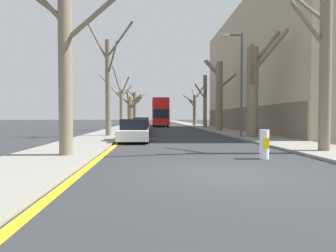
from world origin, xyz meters
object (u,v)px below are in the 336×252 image
object	(u,v)px
street_tree_left_3	(130,109)
street_tree_right_1	(254,87)
street_tree_left_1	(108,83)
parked_car_2	(141,125)
street_tree_right_0	(323,67)
street_tree_right_3	(205,100)
traffic_bollard	(264,144)
street_tree_right_4	(195,108)
parked_car_1	(138,128)
street_tree_left_2	(121,103)
street_tree_left_0	(63,48)
street_tree_right_2	(219,94)
parked_car_3	(142,124)
street_tree_left_4	(135,107)
double_decker_bus	(160,111)
parked_car_0	(134,131)
lamp_post	(240,79)

from	to	relation	value
street_tree_left_3	street_tree_right_1	bearing A→B (deg)	-67.80
street_tree_left_1	parked_car_2	world-z (taller)	street_tree_left_1
street_tree_left_3	street_tree_right_0	size ratio (longest dim) A/B	0.65
street_tree_right_3	traffic_bollard	distance (m)	29.85
street_tree_right_4	parked_car_1	distance (m)	26.76
street_tree_left_2	street_tree_right_4	world-z (taller)	street_tree_left_2
street_tree_left_1	street_tree_right_3	xyz separation A→B (m)	(10.51, 17.20, -0.28)
street_tree_right_1	parked_car_1	size ratio (longest dim) A/B	1.87
street_tree_left_3	street_tree_right_1	distance (m)	28.01
street_tree_left_1	parked_car_1	xyz separation A→B (m)	(2.20, 1.41, -3.46)
street_tree_left_0	street_tree_right_2	distance (m)	22.31
parked_car_3	street_tree_right_1	bearing A→B (deg)	-60.35
street_tree_left_3	street_tree_right_4	xyz separation A→B (m)	(10.53, 2.86, 0.24)
street_tree_left_0	parked_car_1	world-z (taller)	street_tree_left_0
street_tree_left_1	street_tree_left_2	distance (m)	11.40
street_tree_left_1	parked_car_2	size ratio (longest dim) A/B	2.11
street_tree_left_0	street_tree_right_1	distance (m)	14.29
street_tree_left_2	street_tree_left_4	world-z (taller)	street_tree_left_2
street_tree_right_1	street_tree_right_3	distance (m)	19.25
street_tree_left_1	street_tree_right_3	world-z (taller)	street_tree_left_1
street_tree_right_4	double_decker_bus	xyz separation A→B (m)	(-5.81, -0.12, -0.53)
street_tree_right_0	street_tree_right_3	bearing A→B (deg)	89.97
street_tree_left_1	street_tree_right_1	size ratio (longest dim) A/B	1.10
street_tree_right_0	parked_car_2	distance (m)	20.19
traffic_bollard	street_tree_right_1	bearing A→B (deg)	72.77
street_tree_left_2	parked_car_3	world-z (taller)	street_tree_left_2
parked_car_2	parked_car_3	bearing A→B (deg)	90.00
street_tree_right_0	parked_car_0	world-z (taller)	street_tree_right_0
street_tree_left_3	street_tree_right_2	bearing A→B (deg)	-56.66
street_tree_right_2	parked_car_1	world-z (taller)	street_tree_right_2
street_tree_right_4	parked_car_3	size ratio (longest dim) A/B	1.78
parked_car_3	parked_car_2	bearing A→B (deg)	-90.00
street_tree_right_3	street_tree_right_4	bearing A→B (deg)	89.95
street_tree_left_2	parked_car_3	xyz separation A→B (m)	(2.41, 1.31, -2.38)
double_decker_bus	parked_car_2	size ratio (longest dim) A/B	2.90
street_tree_right_3	parked_car_2	size ratio (longest dim) A/B	1.77
parked_car_2	street_tree_right_3	bearing A→B (deg)	49.62
street_tree_left_3	parked_car_1	distance (m)	22.68
parked_car_2	street_tree_right_0	bearing A→B (deg)	-65.44
lamp_post	street_tree_left_2	bearing A→B (deg)	127.32
street_tree_right_2	street_tree_right_4	xyz separation A→B (m)	(0.15, 18.63, -0.92)
street_tree_left_3	lamp_post	distance (m)	27.32
street_tree_left_1	street_tree_left_2	bearing A→B (deg)	91.07
street_tree_right_0	street_tree_right_3	size ratio (longest dim) A/B	1.19
parked_car_1	double_decker_bus	bearing A→B (deg)	84.30
street_tree_right_4	double_decker_bus	world-z (taller)	street_tree_right_4
street_tree_left_0	parked_car_2	world-z (taller)	street_tree_left_0
street_tree_left_0	street_tree_right_0	world-z (taller)	street_tree_right_0
street_tree_right_2	street_tree_left_3	bearing A→B (deg)	123.34
street_tree_left_0	street_tree_right_3	xyz separation A→B (m)	(10.52, 28.84, -0.28)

